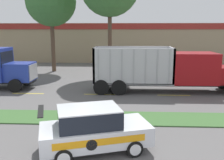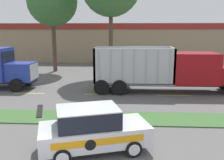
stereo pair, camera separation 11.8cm
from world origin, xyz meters
name	(u,v)px [view 1 (the left image)]	position (x,y,z in m)	size (l,w,h in m)	color
grass_verge	(93,118)	(0.00, 6.83, 0.03)	(120.00, 2.12, 0.06)	#3D6633
centre_line_3	(28,93)	(-5.52, 11.89, 0.00)	(2.40, 0.14, 0.01)	yellow
centre_line_4	(100,94)	(-0.12, 11.89, 0.00)	(2.40, 0.14, 0.01)	yellow
centre_line_5	(174,95)	(5.28, 11.89, 0.00)	(2.40, 0.14, 0.01)	yellow
dump_truck_trail	(180,71)	(5.90, 13.00, 1.62)	(11.36, 2.73, 3.43)	black
rally_car	(93,129)	(0.46, 3.21, 0.89)	(4.58, 3.03, 1.80)	silver
store_building_backdrop	(120,41)	(1.04, 35.57, 2.80)	(36.66, 12.10, 5.60)	#9E896B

